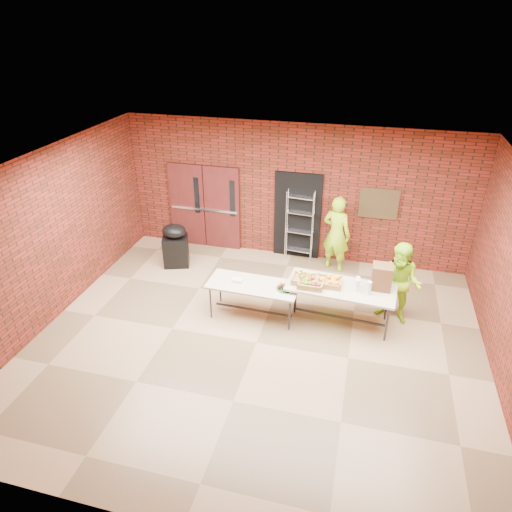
{
  "coord_description": "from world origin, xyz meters",
  "views": [
    {
      "loc": [
        1.62,
        -6.3,
        5.37
      ],
      "look_at": [
        -0.37,
        1.4,
        1.0
      ],
      "focal_mm": 32.0,
      "sensor_mm": 36.0,
      "label": 1
    }
  ],
  "objects": [
    {
      "name": "room",
      "position": [
        0.0,
        0.0,
        1.6
      ],
      "size": [
        8.08,
        7.08,
        3.28
      ],
      "color": "brown",
      "rests_on": "ground"
    },
    {
      "name": "double_doors",
      "position": [
        -2.2,
        3.44,
        1.05
      ],
      "size": [
        1.78,
        0.12,
        2.1
      ],
      "color": "#4D1816",
      "rests_on": "room"
    },
    {
      "name": "dark_doorway",
      "position": [
        0.1,
        3.46,
        1.05
      ],
      "size": [
        1.1,
        0.06,
        2.1
      ],
      "primitive_type": "cube",
      "color": "black",
      "rests_on": "room"
    },
    {
      "name": "bronze_plaque",
      "position": [
        1.9,
        3.45,
        1.55
      ],
      "size": [
        0.85,
        0.04,
        0.7
      ],
      "primitive_type": "cube",
      "color": "#3C2B18",
      "rests_on": "room"
    },
    {
      "name": "wire_rack",
      "position": [
        0.18,
        3.32,
        0.86
      ],
      "size": [
        0.65,
        0.27,
        1.73
      ],
      "primitive_type": null,
      "rotation": [
        0.0,
        0.0,
        -0.1
      ],
      "color": "silver",
      "rests_on": "room"
    },
    {
      "name": "table_left",
      "position": [
        -0.28,
        0.82,
        0.66
      ],
      "size": [
        1.77,
        0.78,
        0.72
      ],
      "rotation": [
        0.0,
        0.0,
        -0.03
      ],
      "color": "tan",
      "rests_on": "room"
    },
    {
      "name": "table_right",
      "position": [
        1.36,
        0.98,
        0.75
      ],
      "size": [
        2.05,
        0.98,
        0.82
      ],
      "rotation": [
        0.0,
        0.0,
        -0.07
      ],
      "color": "tan",
      "rests_on": "room"
    },
    {
      "name": "basket_bananas",
      "position": [
        0.68,
        0.97,
        0.88
      ],
      "size": [
        0.46,
        0.36,
        0.14
      ],
      "color": "#AA8644",
      "rests_on": "table_right"
    },
    {
      "name": "basket_oranges",
      "position": [
        1.14,
        0.99,
        0.88
      ],
      "size": [
        0.46,
        0.36,
        0.14
      ],
      "color": "#AA8644",
      "rests_on": "table_right"
    },
    {
      "name": "basket_apples",
      "position": [
        0.81,
        0.85,
        0.88
      ],
      "size": [
        0.46,
        0.36,
        0.14
      ],
      "color": "#AA8644",
      "rests_on": "table_right"
    },
    {
      "name": "muffin_tray",
      "position": [
        0.36,
        0.81,
        0.76
      ],
      "size": [
        0.37,
        0.37,
        0.09
      ],
      "color": "#16541D",
      "rests_on": "table_left"
    },
    {
      "name": "napkin_box",
      "position": [
        -0.59,
        0.82,
        0.75
      ],
      "size": [
        0.19,
        0.13,
        0.06
      ],
      "primitive_type": "cube",
      "color": "silver",
      "rests_on": "table_left"
    },
    {
      "name": "coffee_dispenser",
      "position": [
        2.06,
        1.12,
        1.06
      ],
      "size": [
        0.36,
        0.32,
        0.47
      ],
      "primitive_type": "cube",
      "color": "brown",
      "rests_on": "table_right"
    },
    {
      "name": "cup_stack_front",
      "position": [
        1.65,
        0.9,
        0.94
      ],
      "size": [
        0.08,
        0.08,
        0.24
      ],
      "primitive_type": "cylinder",
      "color": "silver",
      "rests_on": "table_right"
    },
    {
      "name": "cup_stack_mid",
      "position": [
        1.86,
        0.85,
        0.95
      ],
      "size": [
        0.09,
        0.09,
        0.26
      ],
      "primitive_type": "cylinder",
      "color": "silver",
      "rests_on": "table_right"
    },
    {
      "name": "cup_stack_back",
      "position": [
        1.65,
        1.03,
        0.93
      ],
      "size": [
        0.08,
        0.08,
        0.23
      ],
      "primitive_type": "cylinder",
      "color": "silver",
      "rests_on": "table_right"
    },
    {
      "name": "covered_grill",
      "position": [
        -2.54,
        2.3,
        0.52
      ],
      "size": [
        0.69,
        0.63,
        1.03
      ],
      "rotation": [
        0.0,
        0.0,
        0.33
      ],
      "color": "black",
      "rests_on": "room"
    },
    {
      "name": "volunteer_woman",
      "position": [
        1.06,
        3.04,
        0.89
      ],
      "size": [
        0.76,
        0.63,
        1.79
      ],
      "primitive_type": "imported",
      "rotation": [
        0.0,
        0.0,
        2.79
      ],
      "color": "#9FE018",
      "rests_on": "room"
    },
    {
      "name": "volunteer_man",
      "position": [
        2.42,
        1.35,
        0.82
      ],
      "size": [
        0.95,
        0.84,
        1.63
      ],
      "primitive_type": "imported",
      "rotation": [
        0.0,
        0.0,
        -0.33
      ],
      "color": "#9FE018",
      "rests_on": "room"
    }
  ]
}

